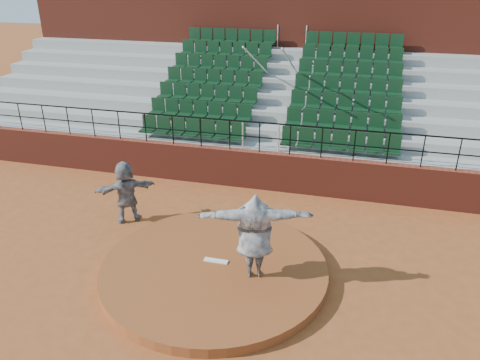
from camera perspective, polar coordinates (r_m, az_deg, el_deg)
name	(u,v)px	position (r m, az deg, el deg)	size (l,w,h in m)	color
ground	(214,273)	(11.70, -3.14, -11.28)	(90.00, 90.00, 0.00)	#984B22
pitchers_mound	(214,269)	(11.62, -3.16, -10.78)	(5.50, 5.50, 0.25)	brown
pitching_rubber	(216,261)	(11.66, -2.95, -9.80)	(0.60, 0.15, 0.03)	white
boundary_wall	(259,170)	(15.59, 2.31, 1.23)	(24.00, 0.30, 1.30)	maroon
wall_railing	(260,131)	(15.09, 2.40, 6.04)	(24.04, 0.05, 1.03)	black
seating_deck	(279,116)	(18.67, 4.79, 7.83)	(24.00, 5.97, 4.63)	gray
press_box_facade	(296,46)	(22.03, 6.89, 15.96)	(24.00, 3.00, 7.10)	maroon
pitcher	(255,236)	(10.67, 1.78, -6.78)	(2.57, 0.70, 2.09)	black
fielder	(126,192)	(13.85, -13.73, -1.40)	(1.72, 0.55, 1.86)	black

